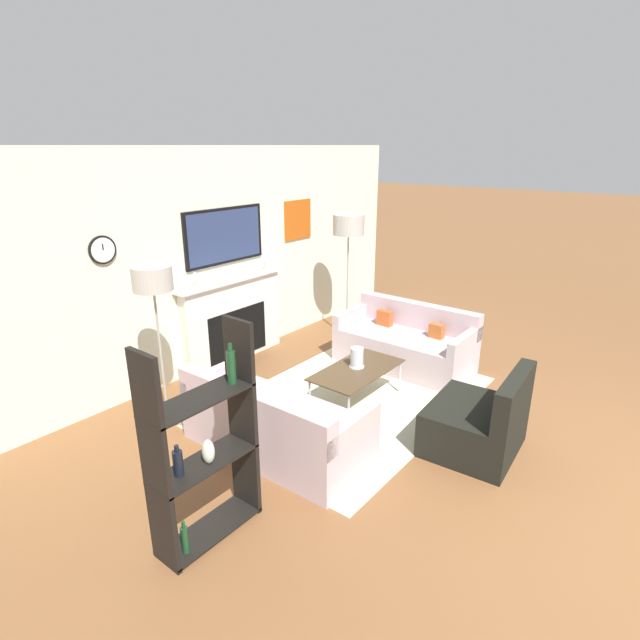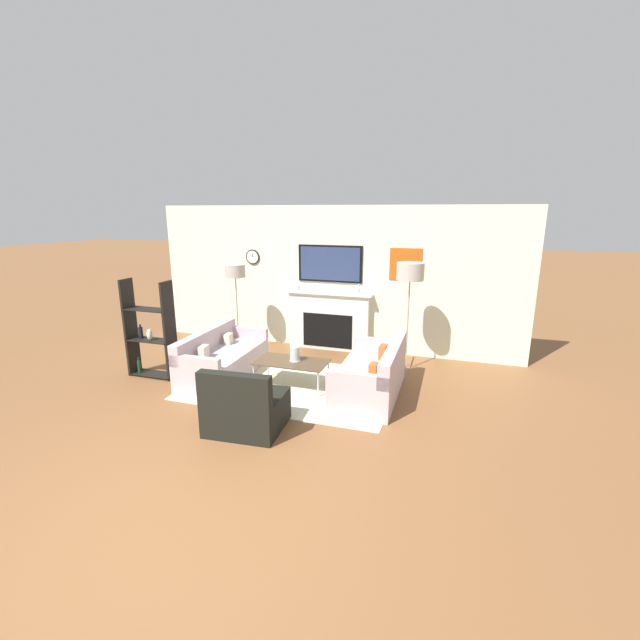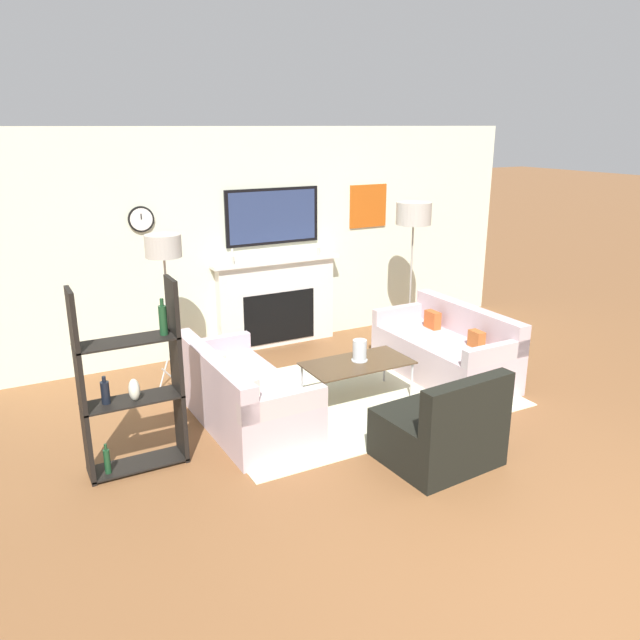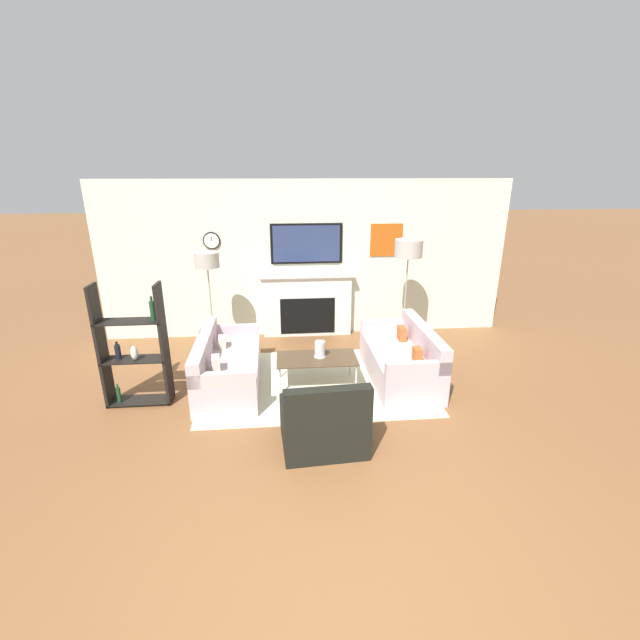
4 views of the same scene
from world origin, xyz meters
TOP-DOWN VIEW (x-y plane):
  - ground_plane at (0.00, 0.00)m, footprint 60.00×60.00m
  - fireplace_wall at (0.00, 5.01)m, footprint 7.09×0.28m
  - area_rug at (0.00, 3.05)m, footprint 3.07×2.15m
  - couch_left at (-1.23, 3.05)m, footprint 0.83×1.75m
  - couch_right at (1.23, 3.05)m, footprint 0.83×1.69m
  - armchair at (-0.04, 1.58)m, footprint 0.93×0.84m
  - coffee_table at (0.01, 2.97)m, footprint 1.09×0.58m
  - hurricane_candle at (0.05, 3.01)m, footprint 0.17×0.17m
  - floor_lamp_left at (-1.56, 4.21)m, footprint 0.37×0.37m
  - floor_lamp_right at (1.56, 4.21)m, footprint 0.44×0.44m
  - shelf_unit at (-2.28, 2.70)m, footprint 0.79×0.28m

SIDE VIEW (x-z plane):
  - ground_plane at x=0.00m, z-range 0.00..0.00m
  - area_rug at x=0.00m, z-range 0.00..0.01m
  - couch_left at x=-1.23m, z-range -0.10..0.64m
  - armchair at x=-0.04m, z-range -0.14..0.69m
  - couch_right at x=1.23m, z-range -0.10..0.67m
  - coffee_table at x=0.01m, z-range 0.18..0.59m
  - hurricane_candle at x=0.05m, z-range 0.40..0.62m
  - shelf_unit at x=-2.28m, z-range -0.05..1.52m
  - fireplace_wall at x=0.00m, z-range -0.13..2.57m
  - floor_lamp_left at x=-1.56m, z-range 0.68..2.34m
  - floor_lamp_right at x=1.56m, z-range 0.74..2.55m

